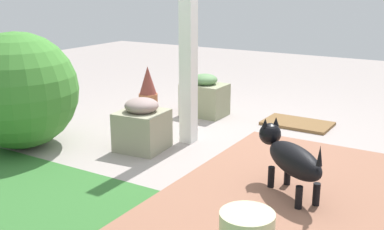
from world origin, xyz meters
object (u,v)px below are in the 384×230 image
Objects in this scene: porch_pillar at (188,32)px; doormat at (297,123)px; round_shrub at (19,91)px; terracotta_pot_spiky at (148,92)px; dog at (290,157)px; stone_planter_mid at (142,126)px; stone_planter_nearest at (205,97)px.

porch_pillar is 2.94× the size of doormat.
terracotta_pot_spiky is (-0.30, -1.46, -0.25)m from round_shrub.
terracotta_pot_spiky reaches higher than doormat.
dog is at bearing 150.01° from terracotta_pot_spiky.
round_shrub is 1.65× the size of dog.
dog is (-2.08, 1.20, 0.02)m from terracotta_pot_spiky.
stone_planter_nearest is at bearing -85.87° from stone_planter_mid.
dog is 1.75m from doormat.
stone_planter_mid is 0.85× the size of terracotta_pot_spiky.
stone_planter_nearest is at bearing -69.35° from porch_pillar.
stone_planter_nearest is 0.76× the size of dog.
round_shrub reaches higher than terracotta_pot_spiky.
porch_pillar is at bearing 146.80° from terracotta_pot_spiky.
stone_planter_nearest reaches higher than doormat.
terracotta_pot_spiky is at bearing -33.20° from porch_pillar.
stone_planter_mid is at bearing 123.94° from terracotta_pot_spiky.
stone_planter_mid reaches higher than doormat.
stone_planter_nearest is at bearing -152.96° from terracotta_pot_spiky.
stone_planter_mid is 1.17m from terracotta_pot_spiky.
round_shrub is 1.51m from terracotta_pot_spiky.
round_shrub is (1.19, 0.88, -0.49)m from porch_pillar.
terracotta_pot_spiky is at bearing 27.04° from stone_planter_nearest.
doormat is at bearing -170.63° from stone_planter_nearest.
round_shrub is at bearing 78.41° from terracotta_pot_spiky.
dog is (-1.42, 0.23, 0.07)m from stone_planter_mid.
stone_planter_mid is at bearing 94.13° from stone_planter_nearest.
dog is (-1.19, 0.62, -0.72)m from porch_pillar.
terracotta_pot_spiky is 0.79× the size of doormat.
round_shrub is at bearing 36.61° from porch_pillar.
terracotta_pot_spiky is 1.65m from doormat.
stone_planter_mid is at bearing 57.00° from doormat.
stone_planter_mid is 0.68× the size of doormat.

